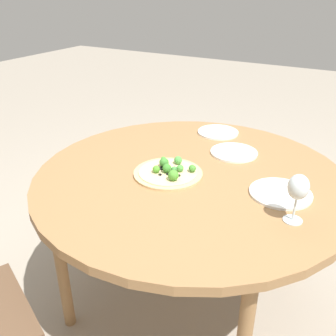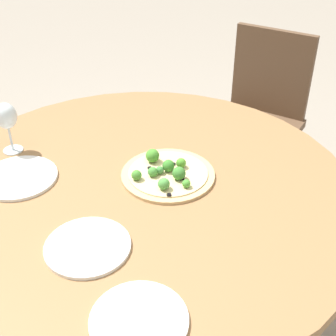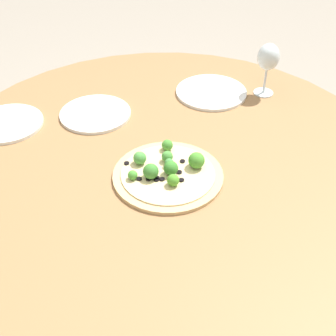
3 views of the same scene
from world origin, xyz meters
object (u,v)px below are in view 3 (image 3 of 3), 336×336
pizza (168,172)px  plate_near (7,123)px  plate_far (95,114)px  wine_glass (268,59)px  plate_side (211,92)px

pizza → plate_near: 0.54m
pizza → plate_far: pizza is taller
wine_glass → plate_far: 0.58m
plate_far → plate_side: bearing=-133.0°
pizza → plate_far: 0.37m
plate_far → plate_side: same height
plate_near → plate_far: same height
plate_far → plate_near: bearing=39.0°
pizza → plate_side: pizza is taller
pizza → plate_side: bearing=-81.5°
plate_near → plate_side: same height
plate_side → pizza: bearing=98.5°
plate_far → plate_side: 0.39m
pizza → wine_glass: wine_glass is taller
plate_near → plate_far: (-0.21, -0.17, 0.00)m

